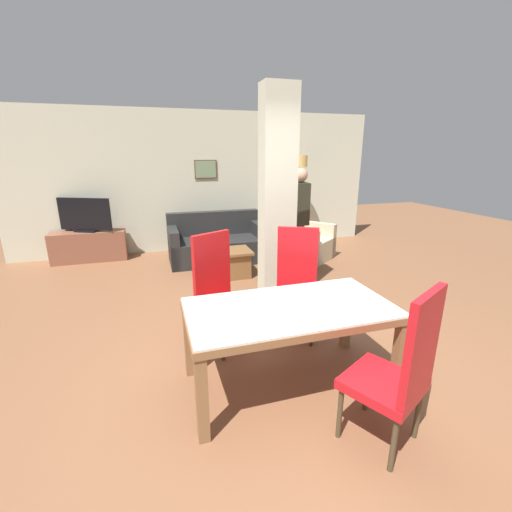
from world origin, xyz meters
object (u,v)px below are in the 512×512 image
(tv_screen, at_px, (85,215))
(sofa, at_px, (217,244))
(dining_chair_far_right, at_px, (296,280))
(dining_chair_near_right, at_px, (400,369))
(armchair, at_px, (303,243))
(dining_table, at_px, (290,323))
(bottle, at_px, (215,243))
(standing_person, at_px, (299,214))
(coffee_table, at_px, (227,263))
(tv_stand, at_px, (89,246))
(floor_lamp, at_px, (299,170))
(dining_chair_far_left, at_px, (219,289))

(tv_screen, bearing_deg, sofa, -171.19)
(dining_chair_far_right, xyz_separation_m, sofa, (-0.32, 2.87, -0.31))
(dining_chair_near_right, xyz_separation_m, armchair, (1.23, 4.12, -0.31))
(dining_table, relative_size, bottle, 5.84)
(dining_chair_far_right, bearing_deg, standing_person, -87.75)
(coffee_table, relative_size, standing_person, 0.46)
(bottle, bearing_deg, tv_stand, 145.12)
(dining_chair_near_right, distance_m, dining_chair_far_right, 1.64)
(bottle, bearing_deg, dining_chair_near_right, -82.19)
(sofa, height_order, bottle, sofa)
(armchair, relative_size, bottle, 4.17)
(sofa, distance_m, floor_lamp, 2.21)
(dining_table, distance_m, dining_chair_far_left, 0.95)
(dining_table, xyz_separation_m, standing_person, (1.26, 2.67, 0.39))
(dining_chair_near_right, bearing_deg, standing_person, 48.93)
(dining_table, distance_m, sofa, 3.72)
(dining_chair_far_left, height_order, coffee_table, dining_chair_far_left)
(dining_table, bearing_deg, armchair, 63.48)
(dining_chair_far_right, bearing_deg, tv_stand, -27.02)
(dining_chair_far_right, height_order, sofa, dining_chair_far_right)
(dining_chair_near_right, relative_size, coffee_table, 1.50)
(dining_chair_far_left, relative_size, dining_chair_far_right, 1.00)
(tv_stand, bearing_deg, dining_chair_far_left, -63.65)
(bottle, bearing_deg, coffee_table, -40.30)
(sofa, bearing_deg, armchair, 165.80)
(armchair, distance_m, floor_lamp, 1.51)
(coffee_table, bearing_deg, dining_chair_far_right, -79.78)
(sofa, distance_m, tv_screen, 2.41)
(floor_lamp, bearing_deg, standing_person, -112.80)
(dining_chair_near_right, distance_m, bottle, 3.75)
(bottle, bearing_deg, tv_screen, 145.12)
(dining_chair_far_right, xyz_separation_m, coffee_table, (-0.35, 1.94, -0.38))
(dining_chair_near_right, distance_m, armchair, 4.31)
(dining_chair_near_right, bearing_deg, dining_chair_far_right, 62.46)
(sofa, distance_m, bottle, 0.85)
(armchair, bearing_deg, bottle, -24.25)
(sofa, bearing_deg, bottle, 76.86)
(dining_chair_far_right, bearing_deg, floor_lamp, -87.01)
(dining_chair_far_left, distance_m, dining_chair_far_right, 0.84)
(dining_chair_near_right, distance_m, sofa, 4.54)
(dining_chair_near_right, relative_size, floor_lamp, 0.62)
(dining_table, distance_m, armchair, 3.71)
(armchair, bearing_deg, dining_chair_far_left, 12.62)
(dining_chair_near_right, xyz_separation_m, sofa, (-0.32, 4.51, -0.31))
(coffee_table, bearing_deg, standing_person, -5.12)
(tv_stand, height_order, standing_person, standing_person)
(standing_person, bearing_deg, tv_screen, 68.87)
(dining_chair_far_left, bearing_deg, bottle, -125.48)
(dining_table, xyz_separation_m, dining_chair_far_left, (-0.42, 0.85, 0.02))
(dining_table, distance_m, floor_lamp, 4.59)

